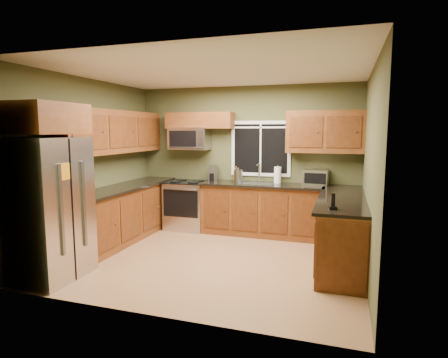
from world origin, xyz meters
The scene contains 28 objects.
floor centered at (0.00, 0.00, 0.00)m, with size 4.20×4.20×0.00m, color #966942.
ceiling centered at (0.00, 0.00, 2.70)m, with size 4.20×4.20×0.00m, color white.
back_wall centered at (0.00, 1.80, 1.35)m, with size 4.20×4.20×0.00m, color #474928.
front_wall centered at (0.00, -1.80, 1.35)m, with size 4.20×4.20×0.00m, color #474928.
left_wall centered at (-2.10, 0.00, 1.35)m, with size 3.60×3.60×0.00m, color #474928.
right_wall centered at (2.10, 0.00, 1.35)m, with size 3.60×3.60×0.00m, color #474928.
window centered at (0.30, 1.78, 1.55)m, with size 1.12×0.03×1.02m.
base_cabinets_left centered at (-1.80, 0.48, 0.45)m, with size 0.60×2.65×0.90m, color brown.
countertop_left centered at (-1.78, 0.48, 0.92)m, with size 0.65×2.65×0.04m, color black.
base_cabinets_back centered at (0.42, 1.50, 0.45)m, with size 2.17×0.60×0.90m, color brown.
countertop_back centered at (0.42, 1.48, 0.92)m, with size 2.17×0.65×0.04m, color black.
base_cabinets_peninsula centered at (1.80, 0.54, 0.45)m, with size 0.60×2.52×0.90m.
countertop_peninsula centered at (1.78, 0.55, 0.92)m, with size 0.65×2.50×0.04m, color black.
upper_cabinets_left centered at (-1.94, 0.48, 1.86)m, with size 0.33×2.65×0.72m, color brown.
upper_cabinets_back_left centered at (-0.85, 1.64, 2.07)m, with size 1.30×0.33×0.30m, color brown.
upper_cabinets_back_right centered at (1.45, 1.64, 1.86)m, with size 1.30×0.33×0.72m, color brown.
upper_cabinet_over_fridge centered at (-1.74, -1.30, 2.03)m, with size 0.72×0.90×0.38m, color brown.
refrigerator centered at (-1.74, -1.30, 0.90)m, with size 0.74×0.90×1.80m.
range centered at (-1.05, 1.47, 0.47)m, with size 0.76×0.69×0.94m.
microwave centered at (-1.05, 1.61, 1.73)m, with size 0.76×0.41×0.42m.
sink centered at (0.30, 1.49, 0.95)m, with size 0.60×0.42×0.36m.
toaster_oven centered at (1.32, 1.62, 1.07)m, with size 0.45×0.36×0.27m.
coffee_maker centered at (-0.57, 1.59, 1.07)m, with size 0.21×0.26×0.28m.
kettle centered at (-0.05, 1.50, 1.07)m, with size 0.18×0.18×0.29m.
paper_towel_roll centered at (0.65, 1.63, 1.09)m, with size 0.13×0.13×0.33m.
soap_bottle_a centered at (-0.15, 1.70, 1.08)m, with size 0.11×0.11×0.27m, color orange.
soap_bottle_c centered at (-0.07, 1.57, 1.03)m, with size 0.14×0.14×0.18m, color white.
cordless_phone centered at (1.68, -0.42, 1.00)m, with size 0.10×0.10×0.20m.
Camera 1 is at (1.79, -5.02, 1.89)m, focal length 30.00 mm.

